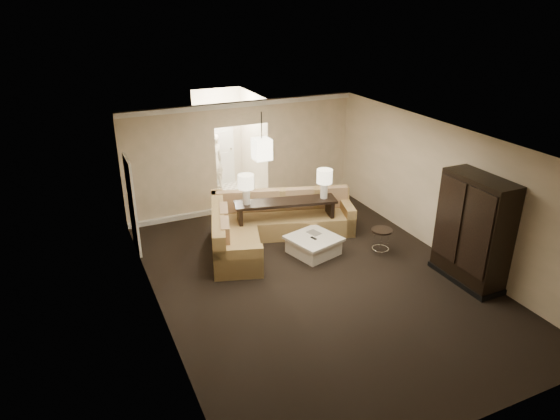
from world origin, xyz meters
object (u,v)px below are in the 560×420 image
sectional_sofa (268,225)px  person (214,159)px  coffee_table (314,245)px  drink_table (381,236)px  console_table (286,215)px  armoire (473,233)px

sectional_sofa → person: size_ratio=2.11×
coffee_table → drink_table: bearing=-23.6°
sectional_sofa → console_table: sectional_sofa is taller
sectional_sofa → armoire: armoire is taller
person → console_table: bearing=78.0°
coffee_table → console_table: console_table is taller
sectional_sofa → console_table: size_ratio=1.62×
armoire → person: 7.42m
armoire → drink_table: 1.95m
console_table → person: 3.66m
coffee_table → person: size_ratio=0.66×
sectional_sofa → coffee_table: (0.65, -0.98, -0.19)m
console_table → person: bearing=111.9°
drink_table → sectional_sofa: bearing=141.9°
coffee_table → sectional_sofa: bearing=123.7°
drink_table → person: person is taller
sectional_sofa → coffee_table: 1.19m
console_table → armoire: 4.04m
drink_table → person: size_ratio=0.31×
sectional_sofa → armoire: (2.87, -3.18, 0.64)m
console_table → armoire: armoire is taller
sectional_sofa → console_table: 0.47m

